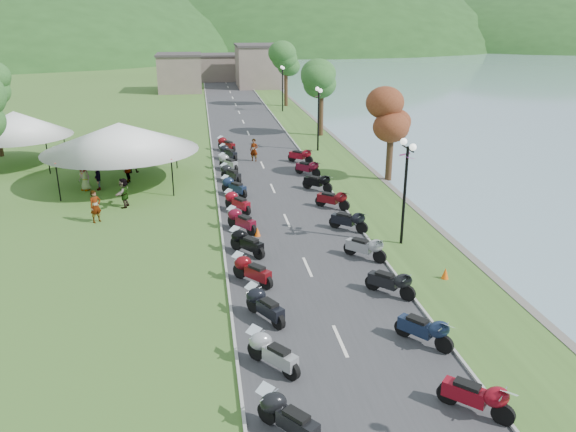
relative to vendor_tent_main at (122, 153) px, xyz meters
name	(u,v)px	position (x,y,z in m)	size (l,w,h in m)	color
road	(254,147)	(9.51, 9.23, -1.99)	(7.00, 120.00, 0.02)	#39393C
hills_backdrop	(210,47)	(9.51, 169.23, -2.00)	(360.00, 120.00, 76.00)	#285621
far_building	(213,69)	(7.51, 54.23, 0.50)	(18.00, 16.00, 5.00)	#7A695F
moto_row_left	(248,244)	(7.07, -12.97, -1.45)	(2.60, 44.57, 1.10)	#331411
moto_row_right	(356,233)	(12.31, -12.48, -1.45)	(2.60, 34.32, 1.10)	#331411
vendor_tent_main	(122,153)	(0.00, 0.00, 0.00)	(6.64, 6.64, 4.00)	white
vendor_tent_side	(18,139)	(-8.00, 5.77, 0.00)	(5.17, 5.17, 4.00)	white
tree_lakeside	(391,134)	(17.44, -1.94, 1.14)	(2.26, 2.26, 6.28)	#35702D
pedestrian_a	(97,222)	(-0.57, -7.39, -2.00)	(0.64, 0.47, 1.77)	slate
pedestrian_b	(133,173)	(0.24, 2.59, -2.00)	(0.90, 0.49, 1.85)	slate
pedestrian_c	(98,190)	(-1.46, -1.33, -2.00)	(1.16, 0.48, 1.79)	slate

